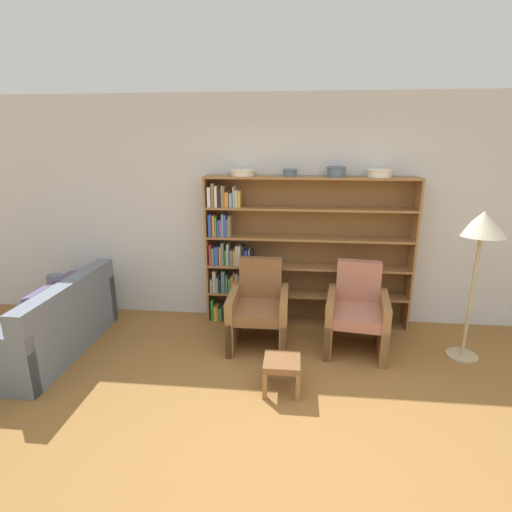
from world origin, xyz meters
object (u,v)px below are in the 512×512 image
(armchair_leather, at_px, (259,309))
(armchair_cushioned, at_px, (357,313))
(floor_lamp, at_px, (482,231))
(bookshelf, at_px, (287,253))
(couch, at_px, (49,326))
(bowl_stoneware, at_px, (336,171))
(bowl_terracotta, at_px, (290,172))
(bowl_slate, at_px, (379,172))
(footstool, at_px, (282,365))
(bowl_sage, at_px, (242,172))

(armchair_leather, bearing_deg, armchair_cushioned, 179.48)
(floor_lamp, bearing_deg, bookshelf, 160.49)
(couch, distance_m, armchair_leather, 2.28)
(bowl_stoneware, bearing_deg, bowl_terracotta, 180.00)
(bowl_stoneware, height_order, couch, bowl_stoneware)
(bowl_terracotta, bearing_deg, bookshelf, 116.54)
(couch, bearing_deg, bowl_terracotta, -68.81)
(bookshelf, bearing_deg, bowl_terracotta, -63.46)
(bookshelf, relative_size, bowl_slate, 8.54)
(bookshelf, height_order, bowl_terracotta, bowl_terracotta)
(armchair_cushioned, relative_size, footstool, 2.85)
(bowl_slate, bearing_deg, bookshelf, 178.93)
(bookshelf, height_order, footstool, bookshelf)
(bowl_stoneware, relative_size, floor_lamp, 0.14)
(bookshelf, distance_m, bowl_sage, 1.11)
(bowl_stoneware, distance_m, floor_lamp, 1.60)
(bowl_terracotta, relative_size, armchair_cushioned, 0.18)
(bowl_slate, bearing_deg, footstool, -124.69)
(bowl_slate, relative_size, armchair_cushioned, 0.31)
(bookshelf, relative_size, armchair_leather, 2.61)
(bowl_sage, distance_m, bowl_terracotta, 0.55)
(bowl_sage, bearing_deg, floor_lamp, -15.01)
(armchair_cushioned, distance_m, footstool, 1.18)
(footstool, bearing_deg, armchair_leather, 108.53)
(floor_lamp, bearing_deg, couch, -175.72)
(bookshelf, xyz_separation_m, bowl_terracotta, (0.01, -0.02, 0.97))
(bowl_sage, bearing_deg, bowl_slate, -0.00)
(couch, relative_size, floor_lamp, 1.10)
(floor_lamp, xyz_separation_m, footstool, (-1.89, -0.80, -1.11))
(footstool, bearing_deg, bowl_terracotta, 89.77)
(bowl_stoneware, xyz_separation_m, footstool, (-0.53, -1.45, -1.63))
(footstool, bearing_deg, bookshelf, 90.14)
(floor_lamp, bearing_deg, armchair_cushioned, 175.78)
(armchair_cushioned, bearing_deg, bookshelf, -29.65)
(bowl_slate, xyz_separation_m, couch, (-3.54, -0.98, -1.58))
(bowl_slate, distance_m, armchair_cushioned, 1.59)
(bowl_terracotta, xyz_separation_m, footstool, (-0.01, -1.45, -1.62))
(bowl_slate, height_order, armchair_leather, bowl_slate)
(armchair_leather, distance_m, floor_lamp, 2.39)
(bowl_terracotta, distance_m, couch, 3.15)
(bookshelf, height_order, bowl_slate, bowl_slate)
(couch, bearing_deg, footstool, -100.39)
(armchair_leather, bearing_deg, couch, 9.99)
(couch, relative_size, armchair_cushioned, 1.83)
(armchair_leather, height_order, footstool, armchair_leather)
(bowl_stoneware, bearing_deg, couch, -162.16)
(bowl_terracotta, distance_m, armchair_cushioned, 1.75)
(bowl_terracotta, xyz_separation_m, bowl_slate, (1.00, 0.00, 0.00))
(bowl_slate, relative_size, footstool, 0.87)
(bowl_stoneware, xyz_separation_m, floor_lamp, (1.37, -0.65, -0.52))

